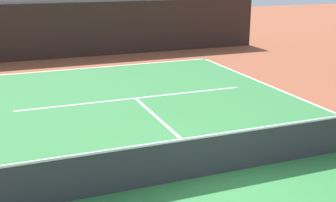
% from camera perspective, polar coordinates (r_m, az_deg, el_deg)
% --- Properties ---
extents(ground_plane, '(80.00, 80.00, 0.00)m').
position_cam_1_polar(ground_plane, '(9.96, 6.81, -9.47)').
color(ground_plane, brown).
extents(court_surface, '(11.00, 24.00, 0.01)m').
position_cam_1_polar(court_surface, '(9.96, 6.82, -9.45)').
color(court_surface, '#2D7238').
rests_on(court_surface, ground_plane).
extents(baseline_far, '(11.00, 0.10, 0.00)m').
position_cam_1_polar(baseline_far, '(20.71, -8.88, 4.42)').
color(baseline_far, white).
rests_on(baseline_far, court_surface).
extents(service_line_far, '(8.26, 0.10, 0.00)m').
position_cam_1_polar(service_line_far, '(15.50, -4.31, 0.37)').
color(service_line_far, white).
rests_on(service_line_far, court_surface).
extents(centre_service_line, '(0.10, 6.40, 0.00)m').
position_cam_1_polar(centre_service_line, '(12.63, 0.00, -3.47)').
color(centre_service_line, white).
rests_on(centre_service_line, court_surface).
extents(back_wall, '(19.66, 0.30, 2.80)m').
position_cam_1_polar(back_wall, '(23.36, -10.68, 9.19)').
color(back_wall, black).
rests_on(back_wall, ground_plane).
extents(stands_tier_lower, '(19.66, 2.40, 3.16)m').
position_cam_1_polar(stands_tier_lower, '(24.66, -11.32, 9.97)').
color(stands_tier_lower, '#9E9E99').
rests_on(stands_tier_lower, ground_plane).
extents(stands_tier_upper, '(19.66, 2.40, 4.06)m').
position_cam_1_polar(stands_tier_upper, '(26.96, -12.32, 11.44)').
color(stands_tier_upper, '#9E9E99').
rests_on(stands_tier_upper, ground_plane).
extents(tennis_net, '(11.08, 0.08, 1.07)m').
position_cam_1_polar(tennis_net, '(9.74, 6.92, -6.79)').
color(tennis_net, black).
rests_on(tennis_net, court_surface).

